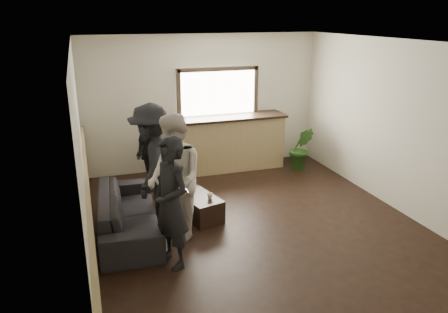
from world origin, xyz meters
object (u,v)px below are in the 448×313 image
object	(u,v)px
cup_b	(210,196)
person_c	(152,163)
bar_counter	(222,140)
person_d	(150,149)
potted_plant	(301,148)
sofa	(128,213)
cup_a	(190,190)
person_b	(175,179)
coffee_table	(199,207)
person_a	(171,203)

from	to	relation	value
cup_b	person_c	world-z (taller)	person_c
bar_counter	person_d	size ratio (longest dim) A/B	1.71
bar_counter	potted_plant	distance (m)	1.69
cup_b	sofa	bearing A→B (deg)	-179.73
person_c	person_d	bearing A→B (deg)	-167.98
cup_b	person_d	world-z (taller)	person_d
person_c	cup_a	bearing A→B (deg)	106.52
bar_counter	potted_plant	size ratio (longest dim) A/B	2.95
person_b	person_c	xyz separation A→B (m)	(-0.19, 0.76, 0.01)
cup_a	cup_b	xyz separation A→B (m)	(0.25, -0.34, -0.01)
coffee_table	person_a	size ratio (longest dim) A/B	0.48
sofa	potted_plant	world-z (taller)	potted_plant
cup_a	person_b	distance (m)	0.97
potted_plant	coffee_table	bearing A→B (deg)	-149.17
cup_a	cup_b	bearing A→B (deg)	-54.01
sofa	person_d	bearing A→B (deg)	-16.79
cup_a	sofa	bearing A→B (deg)	-161.43
sofa	cup_a	size ratio (longest dim) A/B	16.94
potted_plant	person_a	size ratio (longest dim) A/B	0.52
person_c	person_d	world-z (taller)	person_c
cup_a	cup_b	size ratio (longest dim) A/B	1.36
coffee_table	cup_a	size ratio (longest dim) A/B	6.55
sofa	cup_a	xyz separation A→B (m)	(1.04, 0.35, 0.11)
person_a	person_c	xyz separation A→B (m)	(0.01, 1.45, 0.07)
person_a	person_b	distance (m)	0.73
sofa	cup_a	world-z (taller)	sofa
bar_counter	person_d	distance (m)	1.74
coffee_table	person_b	bearing A→B (deg)	-132.73
bar_counter	cup_b	size ratio (longest dim) A/B	28.55
coffee_table	person_d	size ratio (longest dim) A/B	0.53
person_b	person_d	bearing A→B (deg)	170.82
cup_b	person_c	xyz separation A→B (m)	(-0.83, 0.37, 0.53)
person_c	coffee_table	bearing A→B (deg)	91.09
bar_counter	sofa	bearing A→B (deg)	-134.41
sofa	potted_plant	size ratio (longest dim) A/B	2.37
person_a	person_d	distance (m)	2.71
cup_b	person_c	size ratio (longest dim) A/B	0.05
coffee_table	potted_plant	distance (m)	3.12
sofa	person_b	world-z (taller)	person_b
sofa	person_b	bearing A→B (deg)	-116.95
cup_b	person_a	world-z (taller)	person_a
coffee_table	person_d	world-z (taller)	person_d
cup_a	person_a	world-z (taller)	person_a
person_b	person_d	size ratio (longest dim) A/B	1.18
person_d	coffee_table	bearing A→B (deg)	54.96
coffee_table	person_b	size ratio (longest dim) A/B	0.45
bar_counter	person_a	size ratio (longest dim) A/B	1.54
cup_b	person_d	bearing A→B (deg)	112.83
cup_a	coffee_table	bearing A→B (deg)	-61.15
bar_counter	person_b	bearing A→B (deg)	-120.64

